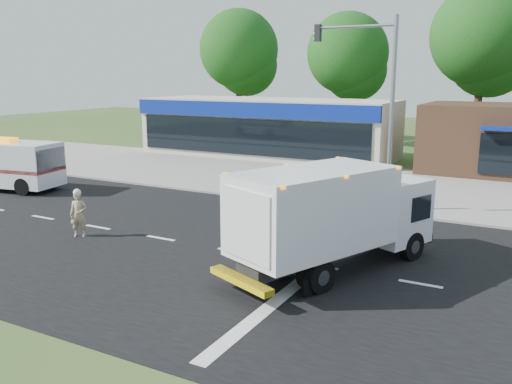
# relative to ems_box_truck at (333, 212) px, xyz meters

# --- Properties ---
(ground) EXTENTS (120.00, 120.00, 0.00)m
(ground) POSITION_rel_ems_box_truck_xyz_m (-3.44, 0.17, -1.81)
(ground) COLOR #385123
(ground) RESTS_ON ground
(road_asphalt) EXTENTS (60.00, 14.00, 0.02)m
(road_asphalt) POSITION_rel_ems_box_truck_xyz_m (-3.44, 0.17, -1.80)
(road_asphalt) COLOR black
(road_asphalt) RESTS_ON ground
(sidewalk) EXTENTS (60.00, 2.40, 0.12)m
(sidewalk) POSITION_rel_ems_box_truck_xyz_m (-3.44, 8.37, -1.75)
(sidewalk) COLOR gray
(sidewalk) RESTS_ON ground
(parking_apron) EXTENTS (60.00, 9.00, 0.02)m
(parking_apron) POSITION_rel_ems_box_truck_xyz_m (-3.44, 14.17, -1.80)
(parking_apron) COLOR gray
(parking_apron) RESTS_ON ground
(lane_markings) EXTENTS (55.20, 7.00, 0.01)m
(lane_markings) POSITION_rel_ems_box_truck_xyz_m (-2.09, -1.18, -1.79)
(lane_markings) COLOR silver
(lane_markings) RESTS_ON road_asphalt
(ems_box_truck) EXTENTS (4.74, 7.36, 3.13)m
(ems_box_truck) POSITION_rel_ems_box_truck_xyz_m (0.00, 0.00, 0.00)
(ems_box_truck) COLOR black
(ems_box_truck) RESTS_ON ground
(emergency_worker) EXTENTS (0.72, 0.65, 1.75)m
(emergency_worker) POSITION_rel_ems_box_truck_xyz_m (-9.15, -1.00, -0.94)
(emergency_worker) COLOR tan
(emergency_worker) RESTS_ON ground
(ambulance_van) EXTENTS (5.84, 3.04, 2.62)m
(ambulance_van) POSITION_rel_ems_box_truck_xyz_m (-18.42, 3.29, -0.48)
(ambulance_van) COLOR silver
(ambulance_van) RESTS_ON ground
(retail_strip_mall) EXTENTS (18.00, 6.20, 4.00)m
(retail_strip_mall) POSITION_rel_ems_box_truck_xyz_m (-12.44, 20.10, 0.21)
(retail_strip_mall) COLOR #BCB29C
(retail_strip_mall) RESTS_ON ground
(traffic_signal_pole) EXTENTS (3.51, 0.25, 8.00)m
(traffic_signal_pole) POSITION_rel_ems_box_truck_xyz_m (-1.08, 7.77, 3.12)
(traffic_signal_pole) COLOR gray
(traffic_signal_pole) RESTS_ON ground
(background_trees) EXTENTS (36.77, 7.39, 12.10)m
(background_trees) POSITION_rel_ems_box_truck_xyz_m (-4.28, 28.34, 5.58)
(background_trees) COLOR #332114
(background_trees) RESTS_ON ground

